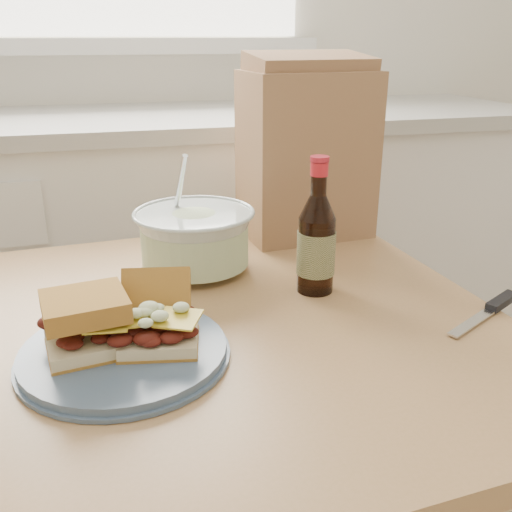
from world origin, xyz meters
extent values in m
cube|color=white|center=(0.00, 1.70, 0.45)|extent=(2.40, 0.60, 0.90)
cube|color=#B7B5AE|center=(0.00, 1.70, 0.92)|extent=(2.50, 0.64, 0.04)
cube|color=#B08053|center=(0.09, 0.77, 0.71)|extent=(0.94, 0.94, 0.04)
cube|color=#B08053|center=(-0.33, 1.13, 0.35)|extent=(0.06, 0.06, 0.69)
cube|color=#B08053|center=(0.45, 1.19, 0.35)|extent=(0.06, 0.06, 0.69)
cylinder|color=#485C74|center=(-0.07, 0.69, 0.74)|extent=(0.29, 0.29, 0.02)
cube|color=beige|center=(-0.12, 0.70, 0.76)|extent=(0.12, 0.12, 0.02)
cube|color=gold|center=(-0.12, 0.70, 0.79)|extent=(0.07, 0.07, 0.00)
cube|color=#A16F2A|center=(-0.12, 0.70, 0.82)|extent=(0.12, 0.12, 0.03)
cube|color=beige|center=(-0.02, 0.68, 0.76)|extent=(0.12, 0.11, 0.02)
cube|color=gold|center=(-0.02, 0.68, 0.79)|extent=(0.07, 0.07, 0.00)
cube|color=#A16F2A|center=(-0.02, 0.75, 0.79)|extent=(0.11, 0.09, 0.09)
cone|color=silver|center=(0.08, 0.99, 0.79)|extent=(0.22, 0.22, 0.12)
cylinder|color=white|center=(0.08, 0.99, 0.78)|extent=(0.20, 0.20, 0.08)
torus|color=silver|center=(0.08, 0.99, 0.85)|extent=(0.23, 0.23, 0.01)
cylinder|color=silver|center=(0.06, 1.02, 0.88)|extent=(0.03, 0.09, 0.15)
cylinder|color=black|center=(0.27, 0.84, 0.80)|extent=(0.06, 0.06, 0.13)
cone|color=black|center=(0.27, 0.84, 0.88)|extent=(0.06, 0.06, 0.04)
cylinder|color=black|center=(0.27, 0.84, 0.93)|extent=(0.03, 0.03, 0.06)
cylinder|color=red|center=(0.27, 0.84, 0.95)|extent=(0.03, 0.03, 0.02)
cylinder|color=#B32131|center=(0.27, 0.84, 0.97)|extent=(0.03, 0.03, 0.01)
cylinder|color=#384321|center=(0.27, 0.84, 0.80)|extent=(0.07, 0.07, 0.08)
cube|color=silver|center=(0.47, 0.66, 0.74)|extent=(0.13, 0.08, 0.00)
cube|color=black|center=(0.55, 0.70, 0.74)|extent=(0.08, 0.06, 0.01)
cube|color=#936A47|center=(0.36, 1.14, 0.91)|extent=(0.29, 0.20, 0.35)
camera|label=1|loc=(-0.07, -0.02, 1.15)|focal=40.00mm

